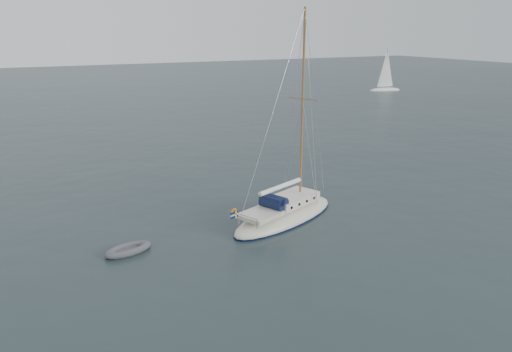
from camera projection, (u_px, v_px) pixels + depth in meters
ground at (251, 242)px, 28.21m from camera, size 300.00×300.00×0.00m
sailboat at (285, 204)px, 31.27m from camera, size 9.42×2.82×13.42m
dinghy at (128, 250)px, 26.82m from camera, size 2.68×1.21×0.38m
distant_yacht_b at (386, 71)px, 95.65m from camera, size 6.51×3.47×8.62m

